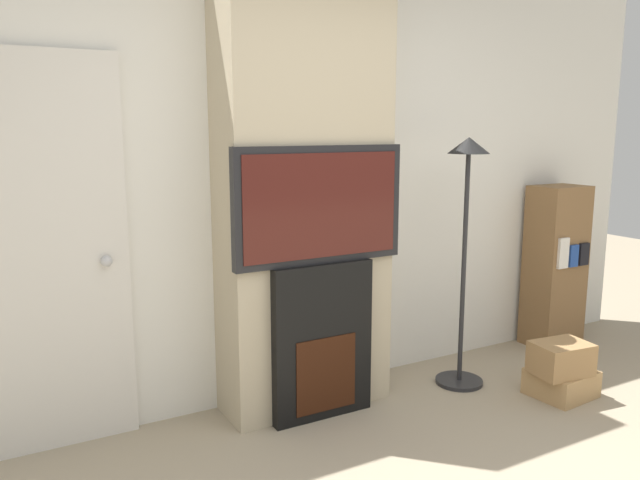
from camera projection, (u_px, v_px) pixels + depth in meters
name	position (u px, v px, depth m)	size (l,w,h in m)	color
wall_back	(287.00, 178.00, 3.75)	(6.00, 0.06, 2.70)	silver
chimney_breast	(304.00, 181.00, 3.56)	(0.99, 0.38, 2.70)	#BCAD8E
fireplace	(320.00, 341.00, 3.56)	(0.61, 0.15, 0.91)	black
television	(320.00, 205.00, 3.42)	(1.03, 0.07, 0.65)	black
floor_lamp	(466.00, 218.00, 3.89)	(0.31, 0.31, 1.59)	#262628
box_stack	(561.00, 372.00, 3.85)	(0.43, 0.35, 0.36)	tan
bookshelf	(555.00, 266.00, 4.74)	(0.40, 0.32, 1.23)	brown
entry_door	(46.00, 258.00, 3.11)	(0.81, 0.09, 2.03)	silver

